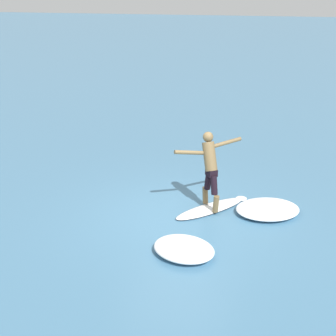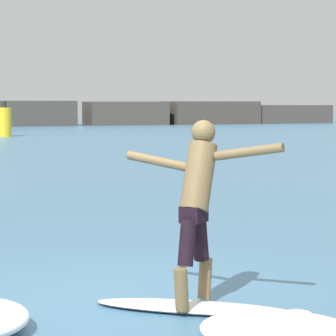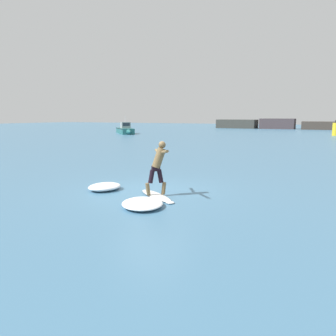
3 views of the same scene
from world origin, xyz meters
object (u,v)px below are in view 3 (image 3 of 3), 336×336
fishing_boat_near_jetty (125,130)px  channel_marker_buoy (336,129)px  surfboard (156,196)px  surfer (158,163)px

fishing_boat_near_jetty → channel_marker_buoy: 29.91m
surfboard → fishing_boat_near_jetty: (-23.27, 32.60, 0.55)m
surfer → channel_marker_buoy: bearing=82.5°
surfer → surfboard: bearing=-116.6°
fishing_boat_near_jetty → surfer: bearing=-54.4°
surfboard → surfer: surfer is taller
surfboard → channel_marker_buoy: (5.43, 40.99, 0.87)m
surfboard → fishing_boat_near_jetty: 40.06m
fishing_boat_near_jetty → channel_marker_buoy: size_ratio=3.09×
surfer → fishing_boat_near_jetty: 40.01m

